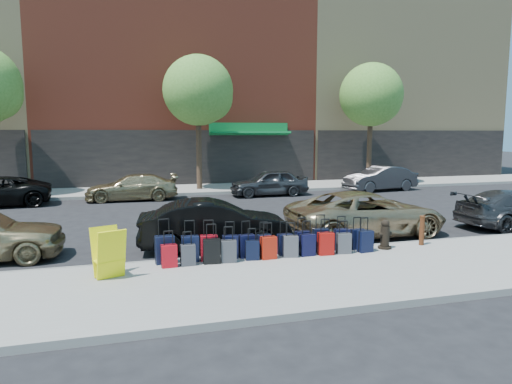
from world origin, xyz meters
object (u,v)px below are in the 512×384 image
object	(u,v)px
suitcase_front_5	(264,245)
fire_hydrant	(385,235)
car_far_1	(132,187)
tree_right	(373,97)
car_near_1	(215,225)
display_rack	(109,253)
car_near_2	(366,214)
car_far_3	(380,179)
car_far_2	(269,183)
bollard	(422,230)
tree_center	(201,92)

from	to	relation	value
suitcase_front_5	fire_hydrant	xyz separation A→B (m)	(3.32, -0.23, 0.09)
fire_hydrant	car_far_1	distance (m)	13.64
tree_right	car_near_1	world-z (taller)	tree_right
fire_hydrant	display_rack	distance (m)	7.07
car_near_2	car_far_3	bearing A→B (deg)	-35.05
car_near_2	car_far_2	world-z (taller)	car_near_2
display_rack	car_near_2	distance (m)	8.15
display_rack	car_near_2	size ratio (longest dim) A/B	0.21
car_near_1	car_far_3	bearing A→B (deg)	-42.62
car_near_2	car_far_2	size ratio (longest dim) A/B	1.26
fire_hydrant	car_near_2	bearing A→B (deg)	68.75
suitcase_front_5	car_far_2	size ratio (longest dim) A/B	0.21
car_near_1	car_near_2	bearing A→B (deg)	-80.26
tree_right	bollard	distance (m)	16.63
car_far_1	display_rack	bearing A→B (deg)	-0.68
bollard	car_near_2	distance (m)	2.15
suitcase_front_5	car_far_1	size ratio (longest dim) A/B	0.20
fire_hydrant	car_near_1	distance (m)	4.64
fire_hydrant	car_far_1	bearing A→B (deg)	113.44
car_far_1	car_far_2	bearing A→B (deg)	89.95
bollard	fire_hydrant	bearing A→B (deg)	-176.88
suitcase_front_5	car_near_2	xyz separation A→B (m)	(3.96, 1.91, 0.29)
fire_hydrant	car_far_3	distance (m)	13.91
tree_center	fire_hydrant	xyz separation A→B (m)	(2.60, -14.49, -4.90)
display_rack	suitcase_front_5	bearing A→B (deg)	-8.13
tree_center	car_far_1	bearing A→B (deg)	-147.24
tree_right	car_near_2	bearing A→B (deg)	-120.43
bollard	car_near_2	xyz separation A→B (m)	(-0.55, 2.07, 0.13)
tree_center	car_far_3	bearing A→B (deg)	-14.52
bollard	car_far_2	distance (m)	11.73
fire_hydrant	display_rack	world-z (taller)	display_rack
car_near_1	car_far_2	world-z (taller)	car_near_1
tree_center	car_near_2	bearing A→B (deg)	-75.28
bollard	display_rack	world-z (taller)	display_rack
car_near_1	car_far_1	size ratio (longest dim) A/B	0.97
tree_center	car_near_1	xyz separation A→B (m)	(-1.69, -12.73, -4.72)
car_far_2	car_far_3	distance (m)	6.62
tree_right	car_far_1	distance (m)	15.27
display_rack	car_far_3	distance (m)	18.87
tree_center	fire_hydrant	size ratio (longest dim) A/B	9.20
tree_right	bollard	world-z (taller)	tree_right
bollard	car_far_1	xyz separation A→B (m)	(-7.59, 11.99, 0.06)
display_rack	car_far_1	bearing A→B (deg)	67.15
tree_center	tree_right	world-z (taller)	same
suitcase_front_5	car_near_1	world-z (taller)	car_near_1
display_rack	car_near_1	xyz separation A→B (m)	(2.76, 2.30, 0.01)
tree_center	bollard	world-z (taller)	tree_center
car_near_2	car_far_3	size ratio (longest dim) A/B	1.20
tree_center	bollard	xyz separation A→B (m)	(3.80, -14.43, -4.84)
car_far_1	car_far_2	xyz separation A→B (m)	(6.84, -0.28, 0.05)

